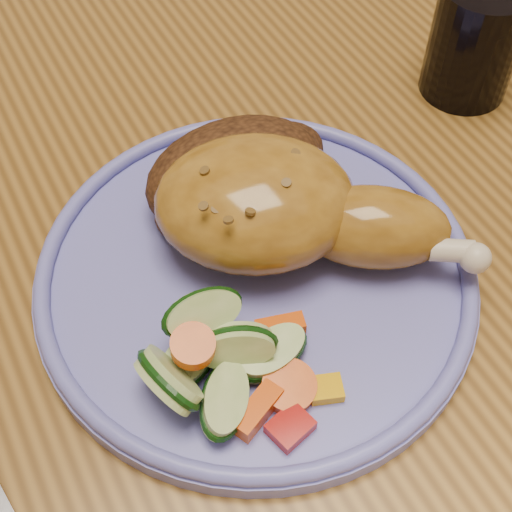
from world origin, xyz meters
name	(u,v)px	position (x,y,z in m)	size (l,w,h in m)	color
dining_table	(273,251)	(0.00, 0.00, 0.67)	(0.90, 1.40, 0.75)	brown
chair_far	(60,18)	(0.00, 0.63, 0.49)	(0.42, 0.42, 0.91)	#4C2D16
plate	(256,277)	(-0.05, -0.07, 0.76)	(0.27, 0.27, 0.01)	#6566C1
plate_rim	(256,266)	(-0.05, -0.07, 0.77)	(0.26, 0.26, 0.01)	#6566C1
chicken_leg	(284,208)	(-0.03, -0.06, 0.79)	(0.18, 0.17, 0.06)	#A47122
rice_pilaf	(239,174)	(-0.03, -0.01, 0.78)	(0.13, 0.09, 0.05)	#412310
vegetable_pile	(224,362)	(-0.10, -0.12, 0.78)	(0.11, 0.10, 0.05)	#A50A05
drinking_glass	(475,41)	(0.17, 0.02, 0.79)	(0.07, 0.07, 0.09)	black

